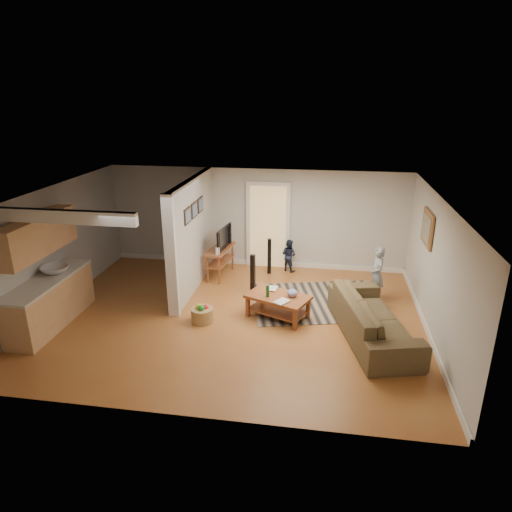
# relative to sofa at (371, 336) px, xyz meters

# --- Properties ---
(ground) EXTENTS (7.50, 7.50, 0.00)m
(ground) POSITION_rel_sofa_xyz_m (-2.67, 0.34, 0.00)
(ground) COLOR #9C5227
(ground) RESTS_ON ground
(room_shell) EXTENTS (7.54, 6.02, 2.52)m
(room_shell) POSITION_rel_sofa_xyz_m (-3.74, 0.77, 1.46)
(room_shell) COLOR beige
(room_shell) RESTS_ON ground
(area_rug) EXTENTS (3.22, 2.67, 0.01)m
(area_rug) POSITION_rel_sofa_xyz_m (-1.02, 1.33, 0.01)
(area_rug) COLOR black
(area_rug) RESTS_ON ground
(sofa) EXTENTS (1.64, 2.78, 0.76)m
(sofa) POSITION_rel_sofa_xyz_m (0.00, 0.00, 0.00)
(sofa) COLOR #3F3B1F
(sofa) RESTS_ON ground
(coffee_table) EXTENTS (1.39, 1.12, 0.71)m
(coffee_table) POSITION_rel_sofa_xyz_m (-1.78, 0.49, 0.37)
(coffee_table) COLOR brown
(coffee_table) RESTS_ON ground
(tv_console) EXTENTS (0.56, 1.18, 0.98)m
(tv_console) POSITION_rel_sofa_xyz_m (-3.41, 2.42, 0.65)
(tv_console) COLOR brown
(tv_console) RESTS_ON ground
(speaker_left) EXTENTS (0.11, 0.11, 0.94)m
(speaker_left) POSITION_rel_sofa_xyz_m (-2.47, 1.49, 0.47)
(speaker_left) COLOR black
(speaker_left) RESTS_ON ground
(speaker_right) EXTENTS (0.11, 0.11, 0.90)m
(speaker_right) POSITION_rel_sofa_xyz_m (-2.27, 2.78, 0.45)
(speaker_right) COLOR black
(speaker_right) RESTS_ON ground
(toy_basket) EXTENTS (0.44, 0.44, 0.39)m
(toy_basket) POSITION_rel_sofa_xyz_m (-3.25, 0.07, 0.16)
(toy_basket) COLOR olive
(toy_basket) RESTS_ON ground
(child) EXTENTS (0.38, 0.49, 1.20)m
(child) POSITION_rel_sofa_xyz_m (0.20, 1.63, 0.00)
(child) COLOR gray
(child) RESTS_ON ground
(toddler) EXTENTS (0.50, 0.46, 0.82)m
(toddler) POSITION_rel_sofa_xyz_m (-1.81, 3.04, 0.00)
(toddler) COLOR #1B2239
(toddler) RESTS_ON ground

